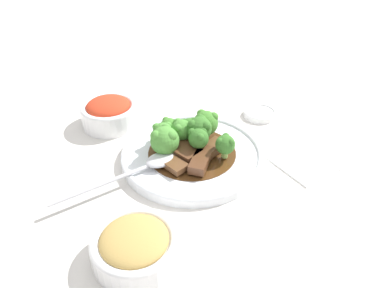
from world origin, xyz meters
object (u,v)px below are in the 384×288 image
Objects in this scene: broccoli_floret_6 at (165,140)px; side_bowl_kimchi at (109,112)px; beef_strip_2 at (199,160)px; broccoli_floret_0 at (199,129)px; beef_strip_0 at (213,148)px; broccoli_floret_7 at (182,130)px; main_plate at (192,155)px; broccoli_floret_3 at (225,144)px; sauce_dish at (260,113)px; broccoli_floret_5 at (163,133)px; beef_strip_3 at (174,165)px; broccoli_floret_1 at (169,127)px; serving_spoon at (149,165)px; beef_strip_1 at (185,152)px; side_bowl_appetizer at (135,246)px; broccoli_floret_4 at (206,123)px; broccoli_floret_2 at (189,126)px; broccoli_floret_8 at (199,138)px.

side_bowl_kimchi is at bearing -69.47° from broccoli_floret_6.
beef_strip_2 is 0.07m from broccoli_floret_0.
beef_strip_0 is 1.22× the size of broccoli_floret_7.
main_plate is at bearing 102.41° from broccoli_floret_7.
broccoli_floret_3 is 0.38× the size of side_bowl_kimchi.
sauce_dish is at bearing -157.12° from main_plate.
beef_strip_2 is 0.09m from broccoli_floret_5.
beef_strip_2 is at bearing 32.71° from beef_strip_0.
broccoli_floret_6 is (0.00, -0.04, 0.02)m from beef_strip_3.
main_plate is at bearing 112.20° from broccoli_floret_1.
main_plate is at bearing -96.49° from beef_strip_2.
broccoli_floret_6 is at bearing -145.63° from serving_spoon.
beef_strip_1 is 0.05m from broccoli_floret_7.
beef_strip_2 is (-0.01, 0.03, 0.00)m from beef_strip_1.
side_bowl_appetizer reaches higher than beef_strip_1.
beef_strip_0 is 0.89× the size of beef_strip_1.
beef_strip_3 is 0.18m from side_bowl_appetizer.
serving_spoon is at bearing 10.46° from main_plate.
beef_strip_2 is 0.09m from broccoli_floret_4.
beef_strip_3 is 0.09m from broccoli_floret_0.
serving_spoon is (0.10, 0.06, -0.02)m from broccoli_floret_2.
side_bowl_kimchi is at bearing -51.82° from broccoli_floret_0.
beef_strip_3 is 1.09× the size of broccoli_floret_8.
broccoli_floret_2 reaches higher than sauce_dish.
side_bowl_appetizer is at bearing 49.82° from beef_strip_1.
broccoli_floret_7 is 0.22m from sauce_dish.
side_bowl_kimchi reaches higher than sauce_dish.
broccoli_floret_8 reaches higher than broccoli_floret_7.
broccoli_floret_5 is 0.19× the size of serving_spoon.
broccoli_floret_1 is at bearing -67.80° from main_plate.
broccoli_floret_8 is at bearing -12.22° from beef_strip_0.
side_bowl_kimchi is at bearing -47.27° from broccoli_floret_2.
broccoli_floret_0 reaches higher than broccoli_floret_7.
side_bowl_appetizer is (0.14, 0.23, -0.02)m from broccoli_floret_1.
broccoli_floret_3 is at bearing 115.66° from broccoli_floret_0.
broccoli_floret_6 is (0.08, -0.03, 0.02)m from beef_strip_0.
broccoli_floret_6 is at bearing -50.43° from beef_strip_2.
broccoli_floret_8 is (-0.03, 0.00, 0.02)m from beef_strip_1.
side_bowl_kimchi reaches higher than beef_strip_3.
side_bowl_appetizer is 1.67× the size of sauce_dish.
broccoli_floret_2 is (-0.01, -0.05, 0.03)m from main_plate.
side_bowl_kimchi is at bearing -53.32° from beef_strip_0.
broccoli_floret_0 reaches higher than broccoli_floret_5.
broccoli_floret_7 reaches higher than broccoli_floret_2.
beef_strip_1 reaches higher than beef_strip_3.
broccoli_floret_7 reaches higher than broccoli_floret_3.
broccoli_floret_5 reaches higher than broccoli_floret_2.
beef_strip_3 is 0.27m from sauce_dish.
broccoli_floret_6 is at bearing 28.82° from broccoli_floret_2.
sauce_dish is at bearing -165.97° from broccoli_floret_7.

